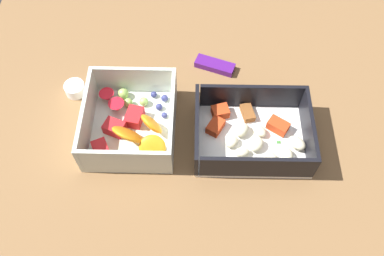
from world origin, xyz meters
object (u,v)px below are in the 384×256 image
at_px(fruit_bowl, 132,123).
at_px(candy_bar, 216,65).
at_px(pasta_container, 254,134).
at_px(paper_cup_liner, 76,89).

relative_size(fruit_bowl, candy_bar, 2.25).
relative_size(pasta_container, candy_bar, 2.53).
bearing_deg(fruit_bowl, candy_bar, 44.92).
bearing_deg(candy_bar, paper_cup_liner, -165.75).
height_order(fruit_bowl, paper_cup_liner, fruit_bowl).
xyz_separation_m(pasta_container, candy_bar, (-0.06, 0.15, -0.01)).
relative_size(fruit_bowl, paper_cup_liner, 4.59).
relative_size(candy_bar, paper_cup_liner, 2.04).
xyz_separation_m(pasta_container, fruit_bowl, (-0.19, 0.01, 0.00)).
bearing_deg(pasta_container, paper_cup_liner, 163.27).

